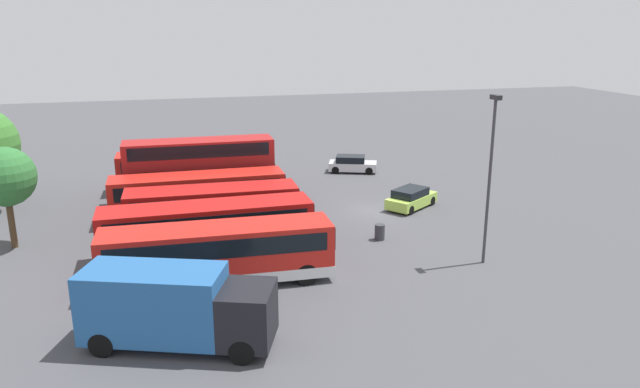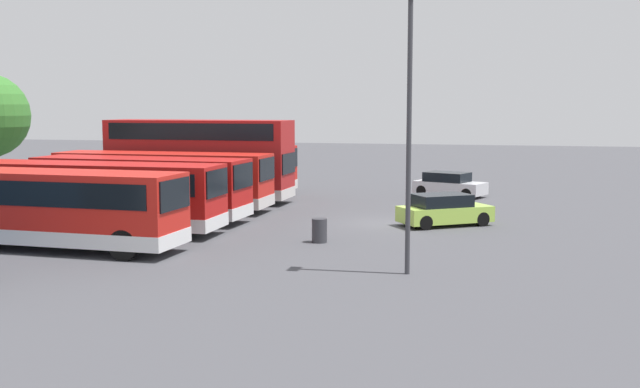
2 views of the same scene
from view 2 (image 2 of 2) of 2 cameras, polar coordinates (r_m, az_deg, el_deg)
The scene contains 11 objects.
ground_plane at distance 35.48m, azimuth 5.12°, elevation -2.17°, with size 140.00×140.00×0.00m, color #47474C.
bus_single_deck_near_end at distance 30.84m, azimuth -20.01°, elevation -0.85°, with size 3.06×11.37×2.95m.
bus_single_deck_second at distance 34.18m, azimuth -16.60°, elevation -0.02°, with size 2.64×11.54×2.95m.
bus_single_deck_third at distance 36.85m, azimuth -13.10°, elevation 0.55°, with size 3.01×10.36×2.95m.
bus_single_deck_fourth at distance 40.31m, azimuth -11.52°, elevation 1.10°, with size 2.74×11.28×2.95m.
bus_double_decker_fifth at distance 43.48m, azimuth -8.93°, elevation 2.64°, with size 2.81×10.52×4.55m.
bus_single_deck_sixth at distance 47.36m, azimuth -8.02°, elevation 1.98°, with size 2.94×10.31×2.95m.
car_hatchback_silver at distance 46.18m, azimuth 9.51°, elevation 0.69°, with size 3.19×4.46×1.43m.
car_small_green at distance 35.06m, azimuth 9.13°, elevation -1.18°, with size 3.81×4.38×1.43m.
lamp_post_tall at distance 24.52m, azimuth 6.61°, elevation 6.04°, with size 0.70×0.30×8.98m.
waste_bin_yellow at distance 30.45m, azimuth -0.04°, elevation -2.71°, with size 0.60×0.60×0.95m, color #333338.
Camera 2 is at (-34.68, -5.13, 5.44)m, focal length 43.35 mm.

